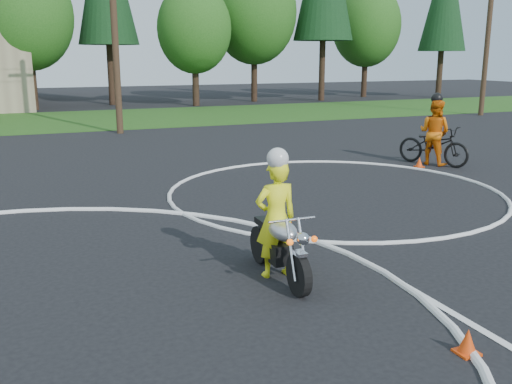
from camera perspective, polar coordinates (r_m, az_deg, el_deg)
name	(u,v)px	position (r m, az deg, el deg)	size (l,w,h in m)	color
course_markings	(117,279)	(8.86, -13.75, -8.41)	(19.05, 19.05, 0.12)	silver
primary_motorcycle	(280,246)	(8.47, 2.39, -5.40)	(0.71, 2.02, 1.06)	black
rider_primary_grp	(276,215)	(8.45, 2.01, -2.34)	(0.66, 0.44, 1.97)	#F3F519
rider_second_grp	(434,140)	(18.20, 17.37, 5.02)	(1.64, 2.39, 2.18)	black
traffic_cones	(304,275)	(8.45, 4.80, -8.23)	(19.85, 12.76, 0.30)	#E53F0C
treeline	(226,5)	(40.95, -2.99, 18.18)	(38.20, 8.10, 14.52)	#382619
utility_poles	(113,7)	(25.20, -14.08, 17.52)	(41.60, 1.12, 10.00)	#473321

